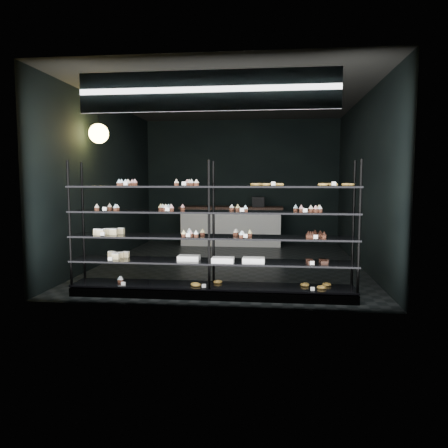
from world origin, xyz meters
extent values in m
cube|color=black|center=(0.00, 0.00, 0.01)|extent=(5.00, 6.00, 0.01)
cube|color=black|center=(0.00, 0.00, 3.20)|extent=(5.00, 6.00, 0.01)
cube|color=black|center=(0.00, 3.00, 1.60)|extent=(5.00, 0.01, 3.20)
cube|color=black|center=(0.00, -3.00, 1.60)|extent=(5.00, 0.01, 3.20)
cube|color=black|center=(-2.50, 0.00, 1.60)|extent=(0.01, 6.00, 3.20)
cube|color=black|center=(2.50, 0.00, 1.60)|extent=(0.01, 6.00, 3.20)
cube|color=black|center=(-0.02, -2.45, 0.06)|extent=(4.00, 0.50, 0.12)
cylinder|color=black|center=(-1.99, -2.67, 0.99)|extent=(0.04, 0.04, 1.85)
cylinder|color=black|center=(-1.99, -2.23, 0.99)|extent=(0.04, 0.04, 1.85)
cylinder|color=black|center=(-0.02, -2.67, 0.99)|extent=(0.04, 0.04, 1.85)
cylinder|color=black|center=(-0.02, -2.23, 0.99)|extent=(0.04, 0.04, 1.85)
cylinder|color=black|center=(1.95, -2.67, 0.99)|extent=(0.04, 0.04, 1.85)
cylinder|color=black|center=(1.95, -2.23, 0.99)|extent=(0.04, 0.04, 1.85)
cube|color=black|center=(-0.02, -2.45, 0.15)|extent=(4.00, 0.50, 0.03)
cube|color=black|center=(-0.02, -2.45, 0.50)|extent=(4.00, 0.50, 0.02)
cube|color=black|center=(-0.02, -2.45, 0.85)|extent=(4.00, 0.50, 0.02)
cube|color=black|center=(-0.02, -2.45, 1.20)|extent=(4.00, 0.50, 0.02)
cube|color=black|center=(-0.02, -2.45, 1.55)|extent=(4.00, 0.50, 0.02)
cube|color=white|center=(-1.22, -2.63, 1.59)|extent=(0.06, 0.04, 0.06)
cube|color=white|center=(-0.37, -2.63, 1.59)|extent=(0.06, 0.04, 0.06)
cube|color=white|center=(0.79, -2.63, 1.59)|extent=(0.05, 0.04, 0.06)
cube|color=white|center=(1.66, -2.63, 1.59)|extent=(0.06, 0.04, 0.06)
cube|color=white|center=(-1.52, -2.63, 1.24)|extent=(0.06, 0.04, 0.06)
cube|color=white|center=(-0.58, -2.63, 1.24)|extent=(0.05, 0.04, 0.06)
cube|color=white|center=(0.40, -2.63, 1.24)|extent=(0.06, 0.04, 0.06)
cube|color=white|center=(1.31, -2.63, 1.24)|extent=(0.06, 0.04, 0.06)
cube|color=white|center=(-1.51, -2.63, 0.89)|extent=(0.06, 0.04, 0.06)
cube|color=white|center=(-0.33, -2.63, 0.89)|extent=(0.06, 0.04, 0.06)
cube|color=white|center=(0.49, -2.63, 0.89)|extent=(0.05, 0.04, 0.06)
cube|color=white|center=(1.40, -2.63, 0.89)|extent=(0.06, 0.04, 0.06)
cube|color=white|center=(-1.44, -2.63, 0.54)|extent=(0.06, 0.04, 0.06)
cube|color=white|center=(1.41, -2.63, 0.54)|extent=(0.06, 0.04, 0.06)
cube|color=white|center=(-1.23, -2.63, 0.19)|extent=(0.06, 0.04, 0.06)
cube|color=white|center=(-0.09, -2.63, 0.19)|extent=(0.05, 0.04, 0.06)
cube|color=white|center=(1.38, -2.63, 0.19)|extent=(0.06, 0.04, 0.06)
cube|color=#0B0C3A|center=(0.00, -2.92, 2.75)|extent=(3.20, 0.04, 0.45)
cube|color=white|center=(0.00, -2.94, 2.75)|extent=(3.30, 0.02, 0.50)
cylinder|color=black|center=(-2.20, -1.03, 2.90)|extent=(0.01, 0.01, 0.56)
sphere|color=#FFD159|center=(-2.20, -1.03, 2.45)|extent=(0.34, 0.34, 0.34)
cube|color=beige|center=(-0.22, 2.50, 0.46)|extent=(2.49, 0.60, 0.92)
cube|color=black|center=(-0.22, 2.50, 0.95)|extent=(2.59, 0.65, 0.06)
cube|color=black|center=(0.47, 2.50, 1.10)|extent=(0.30, 0.30, 0.25)
camera|label=1|loc=(0.84, -8.45, 1.63)|focal=35.00mm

